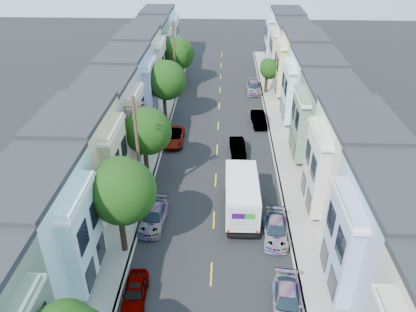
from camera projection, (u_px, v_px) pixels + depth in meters
ground at (214, 220)px, 33.81m from camera, size 160.00×160.00×0.00m
road_slab at (218, 137)px, 46.76m from camera, size 12.00×70.00×0.02m
curb_left at (166, 136)px, 46.95m from camera, size 0.30×70.00×0.15m
curb_right at (270, 138)px, 46.50m from camera, size 0.30×70.00×0.15m
sidewalk_left at (154, 135)px, 46.99m from camera, size 2.60×70.00×0.15m
sidewalk_right at (282, 138)px, 46.45m from camera, size 2.60×70.00×0.15m
centerline at (218, 137)px, 46.76m from camera, size 0.12×70.00×0.01m
townhouse_row_left at (122, 135)px, 47.17m from camera, size 5.00×70.00×8.50m
townhouse_row_right at (315, 139)px, 46.35m from camera, size 5.00×70.00×8.50m
tree_b at (121, 192)px, 27.93m from camera, size 4.70×4.70×7.83m
tree_c at (147, 132)px, 36.74m from camera, size 4.34×4.34×7.27m
tree_d at (166, 80)px, 47.96m from camera, size 4.70×4.70×7.63m
tree_e at (178, 54)px, 59.39m from camera, size 4.70×4.70×7.10m
tree_far_r at (269, 69)px, 56.93m from camera, size 2.82×2.82×4.99m
utility_pole_near at (138, 153)px, 33.18m from camera, size 1.60×0.26×10.00m
utility_pole_far at (174, 59)px, 55.62m from camera, size 1.60×0.26×10.00m
fedex_truck at (242, 195)px, 33.70m from camera, size 2.70×7.01×3.36m
lead_sedan at (238, 148)px, 43.07m from camera, size 1.79×4.30×1.40m
parked_left_b at (135, 292)px, 26.44m from camera, size 1.65×3.96×1.27m
parked_left_c at (154, 217)px, 33.11m from camera, size 2.19×4.66×1.36m
parked_left_d at (174, 137)px, 45.25m from camera, size 2.34×4.89×1.34m
parked_right_a at (287, 301)px, 25.79m from camera, size 2.25×4.52×1.31m
parked_right_b at (276, 230)px, 31.73m from camera, size 2.16×4.56×1.33m
parked_right_c at (259, 119)px, 49.25m from camera, size 1.81×4.43×1.45m
parked_right_d at (254, 87)px, 58.69m from camera, size 2.05×4.84×1.45m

